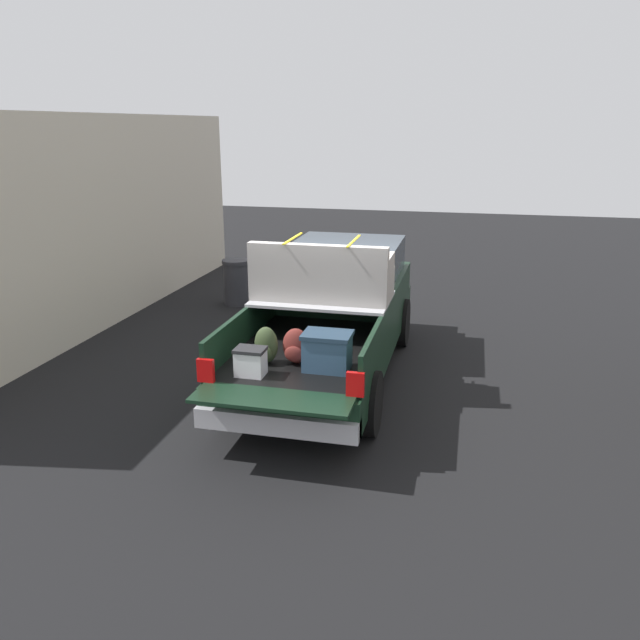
{
  "coord_description": "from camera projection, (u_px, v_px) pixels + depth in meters",
  "views": [
    {
      "loc": [
        -9.0,
        -2.0,
        3.76
      ],
      "look_at": [
        -0.6,
        0.0,
        1.1
      ],
      "focal_mm": 35.78,
      "sensor_mm": 36.0,
      "label": 1
    }
  ],
  "objects": [
    {
      "name": "ground_plane",
      "position": [
        329.0,
        376.0,
        9.91
      ],
      "size": [
        40.0,
        40.0,
        0.0
      ],
      "primitive_type": "plane",
      "color": "black"
    },
    {
      "name": "pickup_truck",
      "position": [
        334.0,
        310.0,
        9.97
      ],
      "size": [
        6.05,
        2.06,
        2.23
      ],
      "color": "black",
      "rests_on": "ground_plane"
    },
    {
      "name": "building_facade",
      "position": [
        103.0,
        222.0,
        12.15
      ],
      "size": [
        11.27,
        0.36,
        3.95
      ],
      "primitive_type": "cube",
      "color": "beige",
      "rests_on": "ground_plane"
    },
    {
      "name": "trash_can",
      "position": [
        237.0,
        282.0,
        13.76
      ],
      "size": [
        0.6,
        0.6,
        0.98
      ],
      "color": "#2D2D33",
      "rests_on": "ground_plane"
    }
  ]
}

